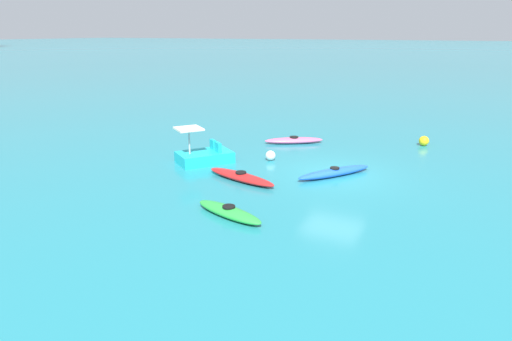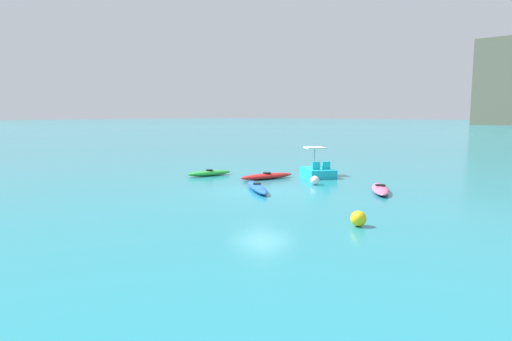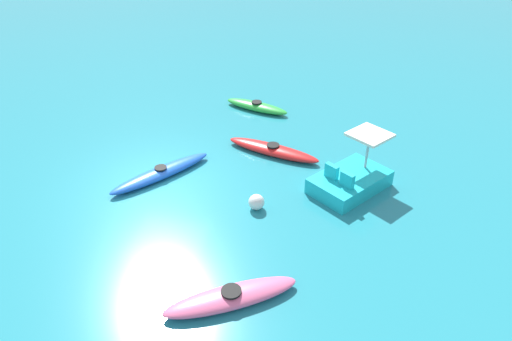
{
  "view_description": "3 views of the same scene",
  "coord_description": "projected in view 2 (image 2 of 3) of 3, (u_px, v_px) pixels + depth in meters",
  "views": [
    {
      "loc": [
        -17.48,
        -4.63,
        5.74
      ],
      "look_at": [
        -2.48,
        2.52,
        0.51
      ],
      "focal_mm": 31.16,
      "sensor_mm": 36.0,
      "label": 1
    },
    {
      "loc": [
        13.76,
        -15.43,
        3.6
      ],
      "look_at": [
        -2.02,
        1.76,
        0.65
      ],
      "focal_mm": 31.2,
      "sensor_mm": 36.0,
      "label": 2
    },
    {
      "loc": [
        11.28,
        5.58,
        8.2
      ],
      "look_at": [
        -0.6,
        2.99,
        0.46
      ],
      "focal_mm": 32.67,
      "sensor_mm": 36.0,
      "label": 3
    }
  ],
  "objects": [
    {
      "name": "pedal_boat_cyan",
      "position": [
        318.0,
        171.0,
        25.83
      ],
      "size": [
        2.82,
        2.64,
        1.68
      ],
      "color": "#19B7C6",
      "rests_on": "ground_plane"
    },
    {
      "name": "buoy_yellow",
      "position": [
        358.0,
        219.0,
        14.35
      ],
      "size": [
        0.52,
        0.52,
        0.52
      ],
      "primitive_type": "sphere",
      "color": "yellow",
      "rests_on": "ground_plane"
    },
    {
      "name": "buoy_white",
      "position": [
        315.0,
        180.0,
        22.87
      ],
      "size": [
        0.46,
        0.46,
        0.46
      ],
      "primitive_type": "sphere",
      "color": "white",
      "rests_on": "ground_plane"
    },
    {
      "name": "kayak_red",
      "position": [
        267.0,
        176.0,
        24.94
      ],
      "size": [
        1.57,
        3.46,
        0.37
      ],
      "color": "red",
      "rests_on": "ground_plane"
    },
    {
      "name": "ground_plane",
      "position": [
        262.0,
        191.0,
        20.96
      ],
      "size": [
        600.0,
        600.0,
        0.0
      ],
      "primitive_type": "plane",
      "color": "teal"
    },
    {
      "name": "kayak_pink",
      "position": [
        380.0,
        189.0,
        20.64
      ],
      "size": [
        2.25,
        3.05,
        0.37
      ],
      "color": "pink",
      "rests_on": "ground_plane"
    },
    {
      "name": "kayak_blue",
      "position": [
        257.0,
        187.0,
        21.11
      ],
      "size": [
        3.27,
        2.6,
        0.37
      ],
      "color": "blue",
      "rests_on": "ground_plane"
    },
    {
      "name": "kayak_green",
      "position": [
        209.0,
        173.0,
        26.25
      ],
      "size": [
        1.44,
        2.85,
        0.37
      ],
      "color": "green",
      "rests_on": "ground_plane"
    }
  ]
}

